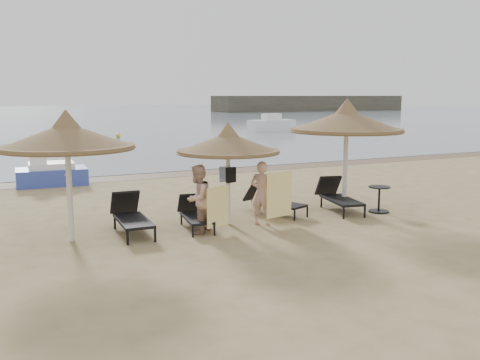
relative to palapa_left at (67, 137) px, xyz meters
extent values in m
plane|color=tan|center=(3.26, -0.94, -2.27)|extent=(160.00, 160.00, 0.00)
cube|color=slate|center=(3.26, 79.06, -2.26)|extent=(200.00, 140.00, 0.03)
cube|color=brown|center=(3.26, 8.46, -2.27)|extent=(200.00, 1.60, 0.01)
cube|color=#514D3D|center=(58.26, 79.06, -0.77)|extent=(40.00, 8.00, 3.00)
cube|color=white|center=(21.26, 29.06, -1.77)|extent=(4.00, 1.60, 1.00)
cube|color=white|center=(21.26, 29.06, -1.02)|extent=(1.50, 1.00, 0.60)
cylinder|color=silver|center=(0.00, 0.00, -1.23)|extent=(0.12, 0.12, 2.08)
cone|color=olive|center=(0.00, 0.00, 0.03)|extent=(2.88, 2.88, 0.55)
cone|color=olive|center=(0.00, 0.00, 0.36)|extent=(0.69, 0.69, 0.45)
cylinder|color=olive|center=(0.00, 0.00, -0.23)|extent=(2.82, 2.82, 0.10)
cylinder|color=silver|center=(3.72, -0.08, -1.36)|extent=(0.10, 0.10, 1.83)
cone|color=olive|center=(3.72, -0.08, -0.25)|extent=(2.52, 2.52, 0.48)
cone|color=olive|center=(3.72, -0.08, 0.03)|extent=(0.61, 0.61, 0.39)
cylinder|color=olive|center=(3.72, -0.08, -0.48)|extent=(2.47, 2.47, 0.09)
cylinder|color=silver|center=(7.32, 0.06, -1.15)|extent=(0.13, 0.13, 2.24)
cone|color=olive|center=(7.32, 0.06, 0.20)|extent=(3.09, 3.09, 0.59)
cone|color=olive|center=(7.32, 0.06, 0.55)|extent=(0.75, 0.75, 0.48)
cylinder|color=olive|center=(7.32, 0.06, -0.08)|extent=(3.03, 3.03, 0.11)
cylinder|color=black|center=(1.01, -0.87, -2.12)|extent=(0.05, 0.05, 0.30)
cylinder|color=black|center=(1.60, -0.90, -2.12)|extent=(0.05, 0.05, 0.30)
cylinder|color=black|center=(1.08, 0.62, -2.12)|extent=(0.05, 0.05, 0.30)
cylinder|color=black|center=(1.68, 0.59, -2.12)|extent=(0.05, 0.05, 0.30)
cube|color=black|center=(1.35, -0.09, -1.94)|extent=(0.73, 1.62, 0.06)
cube|color=black|center=(1.39, 0.85, -1.69)|extent=(0.68, 0.48, 0.60)
cylinder|color=black|center=(2.47, -0.89, -2.14)|extent=(0.04, 0.04, 0.25)
cylinder|color=black|center=(2.97, -0.96, -2.14)|extent=(0.04, 0.04, 0.25)
cylinder|color=black|center=(2.65, 0.36, -2.14)|extent=(0.04, 0.04, 0.25)
cylinder|color=black|center=(3.15, 0.29, -2.14)|extent=(0.04, 0.04, 0.25)
cube|color=black|center=(2.82, -0.26, -1.99)|extent=(0.74, 1.41, 0.05)
cube|color=black|center=(2.93, 0.52, -1.78)|extent=(0.60, 0.45, 0.51)
cylinder|color=black|center=(5.37, -0.51, -2.13)|extent=(0.05, 0.05, 0.27)
cylinder|color=black|center=(5.87, -0.31, -2.13)|extent=(0.05, 0.05, 0.27)
cylinder|color=black|center=(4.88, 0.76, -2.13)|extent=(0.05, 0.05, 0.27)
cylinder|color=black|center=(5.39, 0.95, -2.13)|extent=(0.05, 0.05, 0.27)
cube|color=black|center=(5.36, 0.27, -1.97)|extent=(1.08, 1.57, 0.06)
cube|color=black|center=(5.06, 1.07, -1.74)|extent=(0.71, 0.60, 0.55)
cylinder|color=black|center=(6.59, -0.90, -2.12)|extent=(0.05, 0.05, 0.30)
cylinder|color=black|center=(7.17, -1.02, -2.12)|extent=(0.05, 0.05, 0.30)
cylinder|color=black|center=(6.90, 0.55, -2.12)|extent=(0.05, 0.05, 0.30)
cylinder|color=black|center=(7.48, 0.42, -2.12)|extent=(0.05, 0.05, 0.30)
cube|color=black|center=(7.05, -0.19, -1.94)|extent=(0.97, 1.68, 0.06)
cube|color=black|center=(7.24, 0.72, -1.69)|extent=(0.73, 0.57, 0.60)
cylinder|color=black|center=(7.96, -0.64, -2.25)|extent=(0.54, 0.54, 0.04)
cylinder|color=black|center=(7.96, -0.64, -1.92)|extent=(0.06, 0.06, 0.66)
cylinder|color=black|center=(7.96, -0.64, -1.58)|extent=(0.58, 0.58, 0.03)
imported|color=tan|center=(2.74, -0.54, -1.35)|extent=(1.00, 0.95, 1.83)
imported|color=tan|center=(4.42, -0.50, -1.36)|extent=(0.98, 0.97, 1.82)
cube|color=yellow|center=(3.09, -0.89, -1.63)|extent=(0.63, 0.23, 0.93)
cube|color=yellow|center=(4.77, -0.75, -1.51)|extent=(0.77, 0.16, 1.10)
cube|color=white|center=(3.72, 0.10, -1.05)|extent=(0.31, 0.19, 0.37)
cube|color=black|center=(3.72, -0.24, -1.03)|extent=(0.27, 0.15, 0.37)
cube|color=#3448AE|center=(0.53, 7.92, -1.97)|extent=(2.44, 1.53, 0.59)
cube|color=white|center=(0.53, 7.92, -1.60)|extent=(1.57, 1.27, 0.27)
cube|color=white|center=(0.10, 7.95, -1.36)|extent=(0.59, 1.00, 0.38)
sphere|color=gold|center=(7.53, 27.75, -2.10)|extent=(0.34, 0.34, 0.34)
camera|label=1|loc=(-1.64, -11.76, 0.87)|focal=40.00mm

